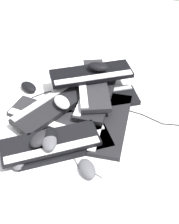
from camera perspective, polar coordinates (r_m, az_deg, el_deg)
The scene contains 20 objects.
ground_plane at distance 1.57m, azimuth 2.96°, elevation -1.47°, with size 3.20×3.20×0.00m, color white.
keyboard_0 at distance 1.53m, azimuth 3.90°, elevation -2.04°, with size 0.21×0.46×0.03m.
keyboard_1 at distance 1.66m, azimuth 1.35°, elevation 2.23°, with size 0.45×0.36×0.03m.
keyboard_2 at distance 1.57m, azimuth -6.95°, elevation -0.97°, with size 0.45×0.18×0.03m.
keyboard_3 at distance 1.43m, azimuth -4.71°, elevation -6.14°, with size 0.44×0.39×0.03m.
keyboard_4 at distance 1.41m, azimuth -7.17°, elevation -5.64°, with size 0.44×0.39×0.03m.
keyboard_5 at distance 1.65m, azimuth 1.36°, elevation 3.36°, with size 0.19×0.45×0.03m.
keyboard_6 at distance 1.59m, azimuth -6.82°, elevation 1.13°, with size 0.30×0.46×0.03m.
keyboard_7 at distance 1.67m, azimuth 0.48°, elevation 5.16°, with size 0.32×0.46×0.03m.
keyboard_8 at distance 1.69m, azimuth 0.35°, elevation 6.99°, with size 0.45×0.37×0.03m.
mouse_0 at distance 1.37m, azimuth -7.38°, elevation -5.33°, with size 0.11×0.07×0.04m, color #4C4C51.
mouse_1 at distance 1.55m, azimuth -5.08°, elevation 1.82°, with size 0.11×0.07×0.04m, color silver.
mouse_2 at distance 1.77m, azimuth -11.09°, elevation 4.52°, with size 0.11×0.07×0.04m, color black.
mouse_3 at distance 1.38m, azimuth -8.94°, elevation -4.83°, with size 0.11×0.07×0.04m, color black.
mouse_4 at distance 1.40m, azimuth -12.74°, elevation -8.53°, with size 0.11×0.07×0.04m, color #4C4C51.
mouse_5 at distance 1.34m, azimuth -0.44°, elevation -10.31°, with size 0.11×0.07×0.04m, color #4C4C51.
mouse_6 at distance 1.69m, azimuth 1.54°, elevation 8.31°, with size 0.11×0.07×0.04m, color black.
mouse_7 at distance 1.39m, azimuth -7.41°, elevation -4.53°, with size 0.11×0.07×0.04m, color black.
cable_0 at distance 1.44m, azimuth -0.46°, elevation -6.13°, with size 0.21×0.31×0.01m.
cable_1 at distance 1.66m, azimuth 2.39°, elevation 1.76°, with size 0.79×0.16×0.01m.
Camera 1 is at (0.31, -1.09, 1.08)m, focal length 50.00 mm.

